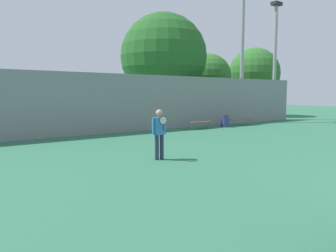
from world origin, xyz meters
TOP-DOWN VIEW (x-y plane):
  - tennis_player at (-2.53, 7.45)m, footprint 0.55×0.42m
  - bench_courtside_near at (9.21, 13.92)m, footprint 2.15×0.40m
  - bench_courtside_far at (5.27, 13.92)m, footprint 1.87×0.40m
  - light_pole_near_left at (15.58, 15.85)m, footprint 0.90×0.60m
  - light_pole_far_right at (11.16, 15.70)m, footprint 0.90×0.60m
  - trash_bin at (7.40, 13.84)m, footprint 0.55×0.55m
  - back_fence at (0.00, 15.28)m, footprint 33.23×0.06m
  - tree_green_tall at (6.19, 19.28)m, footprint 6.70×6.70m
  - tree_green_broad at (17.94, 19.94)m, footprint 5.13×5.13m
  - tree_dark_dense at (12.39, 20.73)m, footprint 4.18×4.18m

SIDE VIEW (x-z plane):
  - trash_bin at x=7.40m, z-range 0.00..0.84m
  - bench_courtside_far at x=5.27m, z-range 0.20..0.69m
  - bench_courtside_near at x=9.21m, z-range 0.20..0.69m
  - tennis_player at x=-2.53m, z-range 0.13..1.87m
  - back_fence at x=0.00m, z-range 0.00..3.43m
  - tree_dark_dense at x=12.39m, z-range 0.87..6.83m
  - tree_green_broad at x=17.94m, z-range 0.87..7.75m
  - tree_green_tall at x=6.19m, z-range 0.89..9.38m
  - light_pole_near_left at x=15.58m, z-range 0.60..10.63m
  - light_pole_far_right at x=11.16m, z-range 0.64..11.29m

